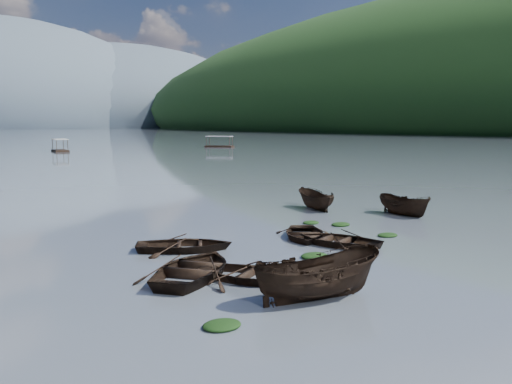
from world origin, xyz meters
TOP-DOWN VIEW (x-y plane):
  - ground_plane at (0.00, 0.00)m, footprint 2400.00×2400.00m
  - haze_mtn_d at (320.00, 900.00)m, footprint 520.00×520.00m
  - rowboat_0 at (-6.18, 3.29)m, footprint 4.55×4.99m
  - rowboat_1 at (-7.68, 4.86)m, footprint 6.13×5.96m
  - rowboat_2 at (-5.65, 0.15)m, footprint 4.90×2.46m
  - rowboat_3 at (0.69, 6.12)m, footprint 4.27×5.02m
  - rowboat_5 at (10.20, 10.31)m, footprint 1.73×4.13m
  - rowboat_6 at (-5.92, 9.11)m, footprint 5.31×4.81m
  - rowboat_7 at (0.33, 8.20)m, footprint 4.72×5.00m
  - rowboat_8 at (7.16, 15.39)m, footprint 2.37×4.23m
  - weed_clump_0 at (-9.61, -0.31)m, footprint 1.16×0.95m
  - weed_clump_1 at (1.14, 8.06)m, footprint 0.99×0.79m
  - weed_clump_2 at (-1.94, 4.72)m, footprint 1.25×1.00m
  - weed_clump_3 at (3.38, 11.30)m, footprint 1.00×0.84m
  - weed_clump_4 at (4.21, 6.19)m, footprint 1.13×0.89m
  - weed_clump_6 at (-4.93, 10.12)m, footprint 1.01×0.84m
  - weed_clump_7 at (4.34, 9.82)m, footprint 1.15×0.92m
  - pontoon_centre at (15.48, 105.87)m, footprint 3.51×6.81m
  - pontoon_right at (54.06, 106.69)m, footprint 6.65×6.97m

SIDE VIEW (x-z plane):
  - ground_plane at x=0.00m, z-range 0.00..0.00m
  - haze_mtn_d at x=320.00m, z-range -110.00..110.00m
  - rowboat_0 at x=-6.18m, z-range -0.42..0.42m
  - rowboat_1 at x=-7.68m, z-range -0.52..0.52m
  - rowboat_2 at x=-5.65m, z-range -0.91..0.91m
  - rowboat_3 at x=0.69m, z-range -0.44..0.44m
  - rowboat_5 at x=10.20m, z-range -0.78..0.78m
  - rowboat_6 at x=-5.92m, z-range -0.45..0.45m
  - rowboat_7 at x=0.33m, z-range -0.42..0.42m
  - rowboat_8 at x=7.16m, z-range -0.77..0.77m
  - weed_clump_0 at x=-9.61m, z-range -0.13..0.13m
  - weed_clump_1 at x=1.14m, z-range -0.11..0.11m
  - weed_clump_2 at x=-1.94m, z-range -0.14..0.14m
  - weed_clump_3 at x=3.38m, z-range -0.11..0.11m
  - weed_clump_4 at x=4.21m, z-range -0.12..0.12m
  - weed_clump_6 at x=-4.93m, z-range -0.10..0.10m
  - weed_clump_7 at x=4.34m, z-range -0.13..0.13m
  - pontoon_centre at x=15.48m, z-range -1.25..1.25m
  - pontoon_right at x=54.06m, z-range -1.31..1.31m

